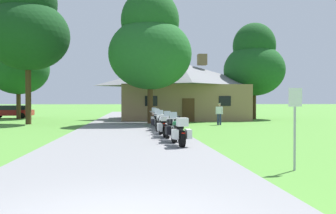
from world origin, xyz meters
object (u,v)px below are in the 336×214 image
(motorcycle_white_fifth_in_row, at_px, (157,121))
(parked_red_suv_far_left, at_px, (11,111))
(metal_signpost_roadside, at_px, (295,118))
(tree_by_lodge_front, at_px, (150,44))
(motorcycle_red_sixth_in_row, at_px, (156,119))
(tree_left_near, at_px, (28,26))
(motorcycle_white_fourth_in_row, at_px, (161,123))
(bystander_white_shirt_near_lodge, at_px, (219,113))
(motorcycle_green_nearest_to_camera, at_px, (179,132))
(motorcycle_red_farthest_in_row, at_px, (155,118))
(motorcycle_black_second_in_row, at_px, (172,128))
(tree_right_of_lodge, at_px, (254,63))
(tree_left_far, at_px, (18,61))
(motorcycle_white_third_in_row, at_px, (163,125))

(motorcycle_white_fifth_in_row, distance_m, parked_red_suv_far_left, 23.07)
(metal_signpost_roadside, relative_size, tree_by_lodge_front, 0.20)
(motorcycle_red_sixth_in_row, relative_size, tree_left_near, 0.17)
(motorcycle_white_fourth_in_row, height_order, bystander_white_shirt_near_lodge, bystander_white_shirt_near_lodge)
(motorcycle_green_nearest_to_camera, distance_m, tree_by_lodge_front, 15.61)
(motorcycle_white_fifth_in_row, bearing_deg, motorcycle_green_nearest_to_camera, -85.47)
(motorcycle_red_farthest_in_row, xyz_separation_m, tree_by_lodge_front, (-0.27, 2.29, 5.76))
(motorcycle_black_second_in_row, xyz_separation_m, tree_right_of_lodge, (10.82, 20.14, 5.22))
(motorcycle_white_fifth_in_row, relative_size, parked_red_suv_far_left, 0.45)
(motorcycle_red_farthest_in_row, bearing_deg, motorcycle_black_second_in_row, -92.65)
(motorcycle_green_nearest_to_camera, distance_m, bystander_white_shirt_near_lodge, 13.87)
(parked_red_suv_far_left, bearing_deg, tree_left_far, -142.72)
(bystander_white_shirt_near_lodge, distance_m, tree_by_lodge_front, 7.69)
(motorcycle_red_farthest_in_row, relative_size, tree_right_of_lodge, 0.21)
(motorcycle_white_fourth_in_row, xyz_separation_m, tree_left_far, (-13.33, 18.48, 5.37))
(motorcycle_white_fourth_in_row, xyz_separation_m, bystander_white_shirt_near_lodge, (5.08, 7.03, 0.33))
(tree_left_near, distance_m, tree_right_of_lodge, 21.87)
(motorcycle_red_sixth_in_row, height_order, motorcycle_red_farthest_in_row, same)
(motorcycle_white_fifth_in_row, relative_size, tree_right_of_lodge, 0.21)
(motorcycle_white_fourth_in_row, bearing_deg, motorcycle_white_fifth_in_row, 83.28)
(motorcycle_green_nearest_to_camera, distance_m, tree_right_of_lodge, 24.95)
(motorcycle_white_fifth_in_row, distance_m, tree_left_far, 21.69)
(motorcycle_white_fifth_in_row, relative_size, motorcycle_red_sixth_in_row, 1.00)
(tree_left_near, bearing_deg, motorcycle_black_second_in_row, -53.84)
(parked_red_suv_far_left, bearing_deg, bystander_white_shirt_near_lodge, -125.10)
(motorcycle_green_nearest_to_camera, relative_size, motorcycle_white_third_in_row, 1.00)
(motorcycle_red_farthest_in_row, height_order, tree_left_far, tree_left_far)
(tree_right_of_lodge, distance_m, parked_red_suv_far_left, 26.42)
(metal_signpost_roadside, bearing_deg, motorcycle_white_third_in_row, 106.78)
(metal_signpost_roadside, xyz_separation_m, tree_right_of_lodge, (8.37, 26.88, 4.48))
(motorcycle_red_sixth_in_row, height_order, tree_left_near, tree_left_near)
(motorcycle_white_fourth_in_row, xyz_separation_m, motorcycle_red_farthest_in_row, (0.11, 6.24, -0.01))
(motorcycle_white_third_in_row, height_order, metal_signpost_roadside, metal_signpost_roadside)
(motorcycle_green_nearest_to_camera, distance_m, parked_red_suv_far_left, 29.99)
(motorcycle_green_nearest_to_camera, relative_size, tree_right_of_lodge, 0.21)
(bystander_white_shirt_near_lodge, xyz_separation_m, metal_signpost_roadside, (-2.47, -17.96, 0.40))
(tree_left_far, bearing_deg, bystander_white_shirt_near_lodge, -31.88)
(motorcycle_black_second_in_row, bearing_deg, motorcycle_white_fifth_in_row, 85.90)
(motorcycle_black_second_in_row, relative_size, motorcycle_white_fifth_in_row, 1.00)
(motorcycle_green_nearest_to_camera, height_order, tree_right_of_lodge, tree_right_of_lodge)
(tree_by_lodge_front, bearing_deg, tree_right_of_lodge, 33.66)
(motorcycle_red_farthest_in_row, height_order, parked_red_suv_far_left, parked_red_suv_far_left)
(motorcycle_white_fourth_in_row, relative_size, motorcycle_white_fifth_in_row, 1.00)
(metal_signpost_roadside, bearing_deg, tree_by_lodge_front, 98.09)
(motorcycle_green_nearest_to_camera, bearing_deg, tree_left_near, 117.16)
(motorcycle_black_second_in_row, xyz_separation_m, tree_left_near, (-9.96, 13.63, 7.21))
(motorcycle_white_third_in_row, xyz_separation_m, metal_signpost_roadside, (2.64, -8.77, 0.74))
(motorcycle_black_second_in_row, bearing_deg, motorcycle_red_sixth_in_row, 84.75)
(metal_signpost_roadside, height_order, tree_left_near, tree_left_near)
(motorcycle_green_nearest_to_camera, xyz_separation_m, tree_left_near, (-10.05, 15.41, 7.21))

